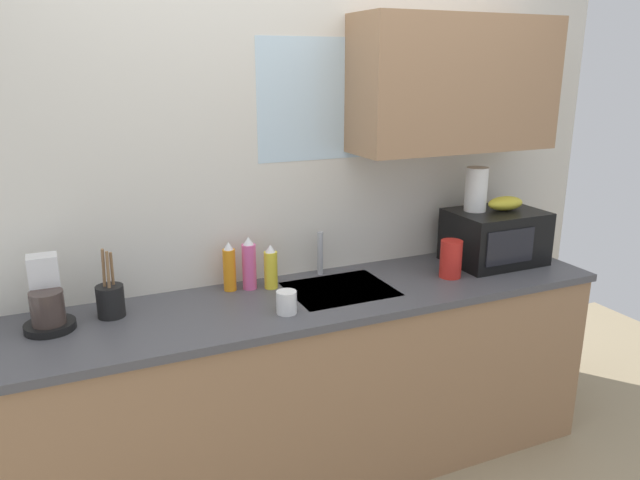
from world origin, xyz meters
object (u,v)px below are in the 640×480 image
at_px(coffee_maker, 47,302).
at_px(cereal_canister, 451,259).
at_px(microwave, 495,237).
at_px(dish_soap_bottle_yellow, 271,268).
at_px(dish_soap_bottle_pink, 249,264).
at_px(mug_white, 287,302).
at_px(dish_soap_bottle_orange, 229,268).
at_px(banana_bunch, 505,203).
at_px(paper_towel_roll, 476,189).
at_px(utensil_crock, 110,300).

distance_m(coffee_maker, cereal_canister, 1.77).
xyz_separation_m(microwave, dish_soap_bottle_yellow, (-1.17, 0.11, -0.04)).
distance_m(dish_soap_bottle_pink, mug_white, 0.34).
distance_m(coffee_maker, dish_soap_bottle_pink, 0.84).
bearing_deg(microwave, dish_soap_bottle_pink, 173.49).
bearing_deg(dish_soap_bottle_orange, dish_soap_bottle_yellow, -15.07).
bearing_deg(banana_bunch, dish_soap_bottle_pink, 173.80).
height_order(banana_bunch, cereal_canister, banana_bunch).
xyz_separation_m(dish_soap_bottle_orange, mug_white, (0.14, -0.35, -0.06)).
relative_size(coffee_maker, dish_soap_bottle_orange, 1.24).
bearing_deg(microwave, mug_white, -171.17).
xyz_separation_m(coffee_maker, dish_soap_bottle_orange, (0.75, 0.10, 0.00)).
bearing_deg(coffee_maker, mug_white, -15.61).
height_order(microwave, dish_soap_bottle_pink, microwave).
bearing_deg(mug_white, paper_towel_roll, 12.17).
xyz_separation_m(paper_towel_roll, coffee_maker, (-2.00, 0.01, -0.28)).
bearing_deg(dish_soap_bottle_pink, mug_white, -81.19).
bearing_deg(dish_soap_bottle_pink, coffee_maker, -174.24).
height_order(dish_soap_bottle_yellow, mug_white, dish_soap_bottle_yellow).
bearing_deg(microwave, dish_soap_bottle_orange, 173.18).
height_order(microwave, mug_white, microwave).
bearing_deg(microwave, dish_soap_bottle_yellow, 174.47).
distance_m(paper_towel_roll, coffee_maker, 2.02).
relative_size(paper_towel_roll, mug_white, 2.32).
bearing_deg(cereal_canister, banana_bunch, 14.38).
distance_m(dish_soap_bottle_yellow, dish_soap_bottle_pink, 0.10).
distance_m(paper_towel_roll, dish_soap_bottle_orange, 1.29).
relative_size(dish_soap_bottle_orange, cereal_canister, 1.25).
xyz_separation_m(banana_bunch, dish_soap_bottle_orange, (-1.40, 0.16, -0.20)).
xyz_separation_m(microwave, dish_soap_bottle_orange, (-1.35, 0.16, -0.03)).
bearing_deg(cereal_canister, paper_towel_roll, 32.01).
height_order(banana_bunch, utensil_crock, banana_bunch).
bearing_deg(banana_bunch, dish_soap_bottle_orange, 173.49).
height_order(microwave, cereal_canister, microwave).
xyz_separation_m(paper_towel_roll, dish_soap_bottle_yellow, (-1.07, 0.06, -0.28)).
relative_size(cereal_canister, mug_white, 1.91).
distance_m(paper_towel_roll, cereal_canister, 0.40).
xyz_separation_m(banana_bunch, paper_towel_roll, (-0.15, 0.05, 0.08)).
height_order(paper_towel_roll, dish_soap_bottle_pink, paper_towel_roll).
distance_m(dish_soap_bottle_yellow, dish_soap_bottle_orange, 0.19).
relative_size(microwave, paper_towel_roll, 2.09).
xyz_separation_m(microwave, paper_towel_roll, (-0.10, 0.05, 0.24)).
bearing_deg(dish_soap_bottle_yellow, dish_soap_bottle_pink, 161.40).
bearing_deg(cereal_canister, microwave, 16.17).
relative_size(microwave, banana_bunch, 2.30).
xyz_separation_m(coffee_maker, dish_soap_bottle_yellow, (0.93, 0.05, -0.01)).
relative_size(paper_towel_roll, dish_soap_bottle_yellow, 1.07).
relative_size(microwave, dish_soap_bottle_yellow, 2.23).
bearing_deg(dish_soap_bottle_pink, microwave, -6.51).
xyz_separation_m(paper_towel_roll, cereal_canister, (-0.24, -0.15, -0.29)).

